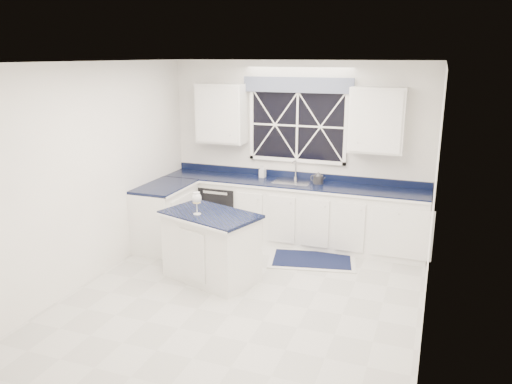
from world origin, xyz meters
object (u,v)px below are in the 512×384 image
at_px(island, 211,246).
at_px(kettle, 318,178).
at_px(faucet, 295,169).
at_px(wine_glass, 197,199).
at_px(dishwasher, 224,209).
at_px(soap_bottle, 263,171).

bearing_deg(island, kettle, 77.59).
distance_m(faucet, island, 2.00).
relative_size(faucet, wine_glass, 1.08).
height_order(island, wine_glass, wine_glass).
bearing_deg(kettle, island, -104.55).
distance_m(dishwasher, island, 1.68).
bearing_deg(island, faucet, 89.85).
relative_size(dishwasher, faucet, 2.72).
relative_size(dishwasher, island, 0.61).
distance_m(dishwasher, wine_glass, 1.86).
bearing_deg(dishwasher, wine_glass, -77.14).
bearing_deg(kettle, dishwasher, -162.06).
xyz_separation_m(island, kettle, (0.96, 1.66, 0.58)).
bearing_deg(kettle, wine_glass, -106.38).
bearing_deg(faucet, island, -107.90).
bearing_deg(dishwasher, faucet, 10.02).
bearing_deg(faucet, wine_glass, -110.64).
relative_size(faucet, island, 0.23).
relative_size(kettle, soap_bottle, 1.26).
xyz_separation_m(dishwasher, soap_bottle, (0.59, 0.15, 0.63)).
distance_m(island, kettle, 2.01).
relative_size(island, kettle, 5.49).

